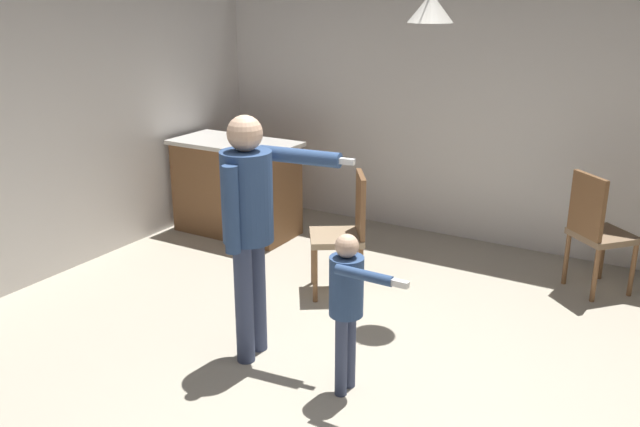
{
  "coord_description": "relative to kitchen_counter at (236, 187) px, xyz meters",
  "views": [
    {
      "loc": [
        1.59,
        -3.03,
        2.36
      ],
      "look_at": [
        -0.49,
        0.49,
        1.0
      ],
      "focal_mm": 37.66,
      "sensor_mm": 36.0,
      "label": 1
    }
  ],
  "objects": [
    {
      "name": "wall_back",
      "position": [
        2.45,
        1.06,
        0.87
      ],
      "size": [
        6.4,
        0.1,
        2.7
      ],
      "primitive_type": "cube",
      "color": "silver",
      "rests_on": "ground"
    },
    {
      "name": "dining_chair_by_counter",
      "position": [
        3.37,
        0.33,
        0.07
      ],
      "size": [
        0.59,
        0.59,
        1.0
      ],
      "rotation": [
        0.0,
        0.0,
        5.55
      ],
      "color": "brown",
      "rests_on": "ground"
    },
    {
      "name": "kitchen_counter",
      "position": [
        0.0,
        0.0,
        0.0
      ],
      "size": [
        1.26,
        0.66,
        0.95
      ],
      "color": "brown",
      "rests_on": "ground"
    },
    {
      "name": "person_adult",
      "position": [
        1.59,
        -1.92,
        0.54
      ],
      "size": [
        0.79,
        0.54,
        1.64
      ],
      "rotation": [
        0.0,
        0.0,
        -1.46
      ],
      "color": "#384260",
      "rests_on": "ground"
    },
    {
      "name": "ceiling_light_pendant",
      "position": [
        2.24,
        -0.62,
        1.77
      ],
      "size": [
        0.32,
        0.32,
        0.55
      ],
      "color": "silver"
    },
    {
      "name": "person_child",
      "position": [
        2.34,
        -1.98,
        0.16
      ],
      "size": [
        0.54,
        0.3,
        1.03
      ],
      "rotation": [
        0.0,
        0.0,
        -1.58
      ],
      "color": "#384260",
      "rests_on": "ground"
    },
    {
      "name": "dining_chair_near_wall",
      "position": [
        1.64,
        -0.71,
        0.07
      ],
      "size": [
        0.58,
        0.58,
        1.0
      ],
      "rotation": [
        0.0,
        0.0,
        2.16
      ],
      "color": "brown",
      "rests_on": "ground"
    },
    {
      "name": "ground",
      "position": [
        2.45,
        -2.14,
        -0.48
      ],
      "size": [
        7.68,
        7.68,
        0.0
      ],
      "primitive_type": "plane",
      "color": "#B2A893"
    }
  ]
}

